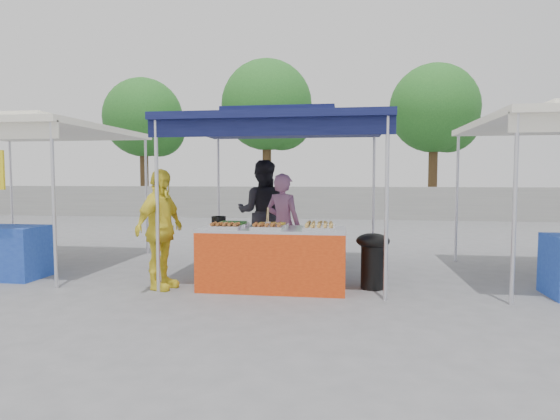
# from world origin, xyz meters

# --- Properties ---
(ground_plane) EXTENTS (80.00, 80.00, 0.00)m
(ground_plane) POSITION_xyz_m (0.00, 0.00, 0.00)
(ground_plane) COLOR slate
(back_wall) EXTENTS (40.00, 0.25, 1.20)m
(back_wall) POSITION_xyz_m (0.00, 11.00, 0.60)
(back_wall) COLOR gray
(back_wall) RESTS_ON ground_plane
(main_canopy) EXTENTS (3.20, 3.20, 2.57)m
(main_canopy) POSITION_xyz_m (0.00, 0.97, 2.37)
(main_canopy) COLOR silver
(main_canopy) RESTS_ON ground_plane
(neighbor_stall_left) EXTENTS (3.20, 3.20, 2.57)m
(neighbor_stall_left) POSITION_xyz_m (-4.50, 0.57, 1.60)
(neighbor_stall_left) COLOR silver
(neighbor_stall_left) RESTS_ON ground_plane
(tree_0) EXTENTS (3.48, 3.42, 5.87)m
(tree_0) POSITION_xyz_m (-7.74, 13.23, 4.01)
(tree_0) COLOR #4C351D
(tree_0) RESTS_ON ground_plane
(tree_1) EXTENTS (3.73, 3.71, 6.37)m
(tree_1) POSITION_xyz_m (-2.18, 12.82, 4.36)
(tree_1) COLOR #4C351D
(tree_1) RESTS_ON ground_plane
(tree_2) EXTENTS (3.59, 3.55, 6.10)m
(tree_2) POSITION_xyz_m (4.58, 13.36, 4.17)
(tree_2) COLOR #4C351D
(tree_2) RESTS_ON ground_plane
(vendor_table) EXTENTS (2.00, 0.80, 0.85)m
(vendor_table) POSITION_xyz_m (0.00, -0.10, 0.43)
(vendor_table) COLOR #E24214
(vendor_table) RESTS_ON ground_plane
(food_tray_fl) EXTENTS (0.42, 0.30, 0.07)m
(food_tray_fl) POSITION_xyz_m (-0.61, -0.34, 0.88)
(food_tray_fl) COLOR white
(food_tray_fl) RESTS_ON vendor_table
(food_tray_fm) EXTENTS (0.42, 0.30, 0.07)m
(food_tray_fm) POSITION_xyz_m (-0.04, -0.34, 0.88)
(food_tray_fm) COLOR white
(food_tray_fm) RESTS_ON vendor_table
(food_tray_fr) EXTENTS (0.42, 0.30, 0.07)m
(food_tray_fr) POSITION_xyz_m (0.65, -0.34, 0.88)
(food_tray_fr) COLOR white
(food_tray_fr) RESTS_ON vendor_table
(food_tray_bl) EXTENTS (0.42, 0.30, 0.07)m
(food_tray_bl) POSITION_xyz_m (-0.58, -0.03, 0.88)
(food_tray_bl) COLOR white
(food_tray_bl) RESTS_ON vendor_table
(food_tray_bm) EXTENTS (0.42, 0.30, 0.07)m
(food_tray_bm) POSITION_xyz_m (-0.02, -0.02, 0.88)
(food_tray_bm) COLOR white
(food_tray_bm) RESTS_ON vendor_table
(food_tray_br) EXTENTS (0.42, 0.30, 0.07)m
(food_tray_br) POSITION_xyz_m (0.64, 0.01, 0.88)
(food_tray_br) COLOR white
(food_tray_br) RESTS_ON vendor_table
(cooking_pot) EXTENTS (0.21, 0.21, 0.12)m
(cooking_pot) POSITION_xyz_m (-0.86, 0.23, 0.91)
(cooking_pot) COLOR black
(cooking_pot) RESTS_ON vendor_table
(skewer_cup) EXTENTS (0.08, 0.08, 0.10)m
(skewer_cup) POSITION_xyz_m (-0.04, -0.29, 0.90)
(skewer_cup) COLOR silver
(skewer_cup) RESTS_ON vendor_table
(wok_burner) EXTENTS (0.46, 0.46, 0.78)m
(wok_burner) POSITION_xyz_m (1.37, 0.10, 0.46)
(wok_burner) COLOR black
(wok_burner) RESTS_ON ground_plane
(crate_left) EXTENTS (0.49, 0.34, 0.29)m
(crate_left) POSITION_xyz_m (-0.46, 0.57, 0.15)
(crate_left) COLOR #1733BE
(crate_left) RESTS_ON ground_plane
(crate_right) EXTENTS (0.47, 0.33, 0.28)m
(crate_right) POSITION_xyz_m (0.24, 0.65, 0.14)
(crate_right) COLOR #1733BE
(crate_right) RESTS_ON ground_plane
(crate_stacked) EXTENTS (0.44, 0.31, 0.26)m
(crate_stacked) POSITION_xyz_m (0.24, 0.65, 0.42)
(crate_stacked) COLOR #1733BE
(crate_stacked) RESTS_ON crate_right
(vendor_woman) EXTENTS (0.69, 0.58, 1.61)m
(vendor_woman) POSITION_xyz_m (0.02, 0.81, 0.80)
(vendor_woman) COLOR #A0668F
(vendor_woman) RESTS_ON ground_plane
(helper_man) EXTENTS (0.93, 0.74, 1.85)m
(helper_man) POSITION_xyz_m (-0.47, 1.69, 0.92)
(helper_man) COLOR #232328
(helper_man) RESTS_ON ground_plane
(customer_person) EXTENTS (0.62, 1.04, 1.66)m
(customer_person) POSITION_xyz_m (-1.54, -0.32, 0.83)
(customer_person) COLOR yellow
(customer_person) RESTS_ON ground_plane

